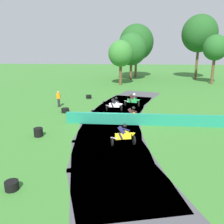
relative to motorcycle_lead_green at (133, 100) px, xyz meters
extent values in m
plane|color=#38752D|center=(-1.83, -5.79, -0.64)|extent=(120.00, 120.00, 0.00)
cube|color=#47474C|center=(0.21, 4.37, -0.63)|extent=(7.21, 9.08, 0.01)
cube|color=#47474C|center=(-0.87, 1.07, -0.63)|extent=(6.49, 8.86, 0.01)
cube|color=#47474C|center=(-1.55, -2.33, -0.63)|extent=(5.68, 8.51, 0.01)
cube|color=#47474C|center=(-1.82, -5.79, -0.63)|extent=(4.79, 8.04, 0.01)
cube|color=#47474C|center=(-1.69, -9.26, -0.63)|extent=(5.37, 8.35, 0.01)
cube|color=#47474C|center=(-1.15, -12.69, -0.63)|extent=(6.21, 8.75, 0.01)
cube|color=#47474C|center=(-0.22, -16.03, -0.63)|extent=(6.96, 9.02, 0.01)
cube|color=#1E8466|center=(3.35, -5.90, -0.19)|extent=(17.63, 0.67, 0.90)
cylinder|color=black|center=(0.59, -0.24, -0.35)|extent=(0.25, 0.75, 0.75)
cylinder|color=black|center=(-0.78, 0.06, -0.35)|extent=(0.25, 0.75, 0.75)
cube|color=#198438|center=(-0.08, 0.00, -0.06)|extent=(1.06, 0.59, 0.46)
ellipsoid|color=#198438|center=(0.12, 0.03, 0.18)|extent=(0.50, 0.42, 0.31)
cone|color=#198438|center=(0.59, -0.11, 0.05)|extent=(0.44, 0.44, 0.48)
cylinder|color=#B2B2B7|center=(-0.69, -0.01, -0.10)|extent=(0.42, 0.21, 0.18)
cube|color=#331919|center=(-0.13, 0.12, 0.30)|extent=(0.53, 0.47, 0.63)
sphere|color=white|center=(0.10, 0.16, 0.57)|extent=(0.26, 0.26, 0.26)
cylinder|color=#331919|center=(0.18, 0.24, 0.27)|extent=(0.43, 0.23, 0.24)
cylinder|color=#331919|center=(0.11, -0.10, 0.38)|extent=(0.43, 0.23, 0.24)
cylinder|color=#331919|center=(-0.21, 0.21, -0.10)|extent=(0.27, 0.25, 0.42)
cylinder|color=#331919|center=(-0.29, -0.13, 0.01)|extent=(0.27, 0.25, 0.42)
cylinder|color=black|center=(-1.12, -2.13, -0.34)|extent=(0.17, 0.72, 0.71)
cylinder|color=black|center=(-2.51, -1.96, -0.34)|extent=(0.17, 0.72, 0.71)
cube|color=silver|center=(-1.80, -1.98, -0.05)|extent=(1.04, 0.47, 0.45)
ellipsoid|color=silver|center=(-1.62, -1.95, 0.20)|extent=(0.48, 0.37, 0.29)
cone|color=silver|center=(-1.13, -2.04, 0.07)|extent=(0.42, 0.40, 0.46)
cylinder|color=#B2B2B7|center=(-2.42, -2.04, -0.10)|extent=(0.42, 0.17, 0.17)
cube|color=black|center=(-1.87, -1.89, 0.32)|extent=(0.52, 0.42, 0.61)
sphere|color=black|center=(-1.65, -1.86, 0.60)|extent=(0.26, 0.26, 0.26)
cylinder|color=black|center=(-1.57, -1.74, 0.31)|extent=(0.43, 0.18, 0.24)
cylinder|color=black|center=(-1.62, -2.09, 0.39)|extent=(0.43, 0.18, 0.24)
cylinder|color=black|center=(-1.96, -1.78, -0.07)|extent=(0.27, 0.21, 0.42)
cylinder|color=black|center=(-2.00, -2.13, 0.01)|extent=(0.27, 0.21, 0.42)
cylinder|color=black|center=(0.47, -5.56, -0.35)|extent=(0.10, 0.73, 0.73)
cylinder|color=black|center=(-0.93, -5.54, -0.35)|extent=(0.10, 0.73, 0.73)
cube|color=orange|center=(-0.23, -5.47, -0.05)|extent=(1.01, 0.38, 0.46)
ellipsoid|color=orange|center=(-0.05, -5.41, 0.20)|extent=(0.44, 0.34, 0.30)
cone|color=orange|center=(0.45, -5.46, 0.06)|extent=(0.39, 0.40, 0.47)
cylinder|color=#B2B2B7|center=(-0.83, -5.60, -0.10)|extent=(0.41, 0.13, 0.18)
cube|color=#331919|center=(-0.31, -5.38, 0.32)|extent=(0.50, 0.43, 0.62)
sphere|color=black|center=(-0.09, -5.32, 0.59)|extent=(0.26, 0.26, 0.26)
cylinder|color=#331919|center=(-0.03, -5.20, 0.30)|extent=(0.43, 0.15, 0.24)
cylinder|color=#331919|center=(-0.03, -5.55, 0.38)|extent=(0.43, 0.15, 0.24)
cylinder|color=#331919|center=(-0.41, -5.29, -0.08)|extent=(0.27, 0.21, 0.42)
cylinder|color=#331919|center=(-0.41, -5.64, 0.01)|extent=(0.27, 0.21, 0.42)
cylinder|color=black|center=(-0.14, -9.74, -0.35)|extent=(0.24, 0.75, 0.75)
cylinder|color=black|center=(-1.51, -10.03, -0.35)|extent=(0.24, 0.75, 0.75)
cube|color=yellow|center=(-0.85, -9.80, -0.06)|extent=(1.06, 0.59, 0.47)
ellipsoid|color=yellow|center=(-0.69, -9.69, 0.18)|extent=(0.50, 0.42, 0.31)
cone|color=yellow|center=(-0.19, -9.62, 0.05)|extent=(0.46, 0.45, 0.48)
cylinder|color=#B2B2B7|center=(-1.40, -10.06, -0.11)|extent=(0.42, 0.17, 0.18)
cube|color=#1E1E4C|center=(-0.95, -9.70, 0.30)|extent=(0.56, 0.42, 0.63)
sphere|color=black|center=(-0.75, -9.58, 0.57)|extent=(0.26, 0.26, 0.26)
cylinder|color=#1E1E4C|center=(-0.71, -9.47, 0.27)|extent=(0.44, 0.16, 0.24)
cylinder|color=#1E1E4C|center=(-0.64, -9.81, 0.38)|extent=(0.44, 0.16, 0.24)
cylinder|color=#1E1E4C|center=(-1.06, -9.66, -0.10)|extent=(0.30, 0.21, 0.42)
cylinder|color=#1E1E4C|center=(-0.99, -10.00, 0.01)|extent=(0.30, 0.21, 0.42)
cylinder|color=black|center=(-5.14, 3.40, -0.54)|extent=(0.64, 0.64, 0.20)
cylinder|color=black|center=(-5.14, 3.40, -0.34)|extent=(0.64, 0.64, 0.20)
cylinder|color=black|center=(-6.38, -2.71, -0.54)|extent=(0.72, 0.72, 0.20)
cylinder|color=black|center=(-6.38, -2.71, -0.34)|extent=(0.72, 0.72, 0.20)
cylinder|color=black|center=(-6.70, -8.76, -0.54)|extent=(0.61, 0.61, 0.20)
cylinder|color=black|center=(-6.70, -8.76, -0.34)|extent=(0.61, 0.61, 0.20)
cylinder|color=black|center=(-6.70, -8.76, -0.14)|extent=(0.61, 0.61, 0.20)
cylinder|color=black|center=(-5.59, -14.97, -0.54)|extent=(0.60, 0.60, 0.20)
cylinder|color=black|center=(-5.59, -14.97, -0.34)|extent=(0.60, 0.60, 0.20)
cylinder|color=#232328|center=(-7.54, -0.73, -0.21)|extent=(0.24, 0.24, 0.86)
cube|color=orange|center=(-7.54, -0.73, 0.50)|extent=(0.34, 0.22, 0.56)
sphere|color=tan|center=(-7.54, -0.73, 0.89)|extent=(0.20, 0.20, 0.20)
cylinder|color=brown|center=(-1.68, 13.30, 0.98)|extent=(0.44, 0.44, 3.23)
ellipsoid|color=#33752D|center=(-1.68, 13.30, 4.19)|extent=(3.77, 3.77, 3.96)
cylinder|color=brown|center=(11.90, 20.80, 2.06)|extent=(0.44, 0.44, 5.39)
ellipsoid|color=#1E511E|center=(11.90, 20.80, 7.36)|extent=(6.14, 6.14, 6.44)
cylinder|color=brown|center=(0.98, 22.80, 1.27)|extent=(0.44, 0.44, 3.82)
ellipsoid|color=#1E511E|center=(0.98, 22.80, 5.89)|extent=(6.38, 6.38, 6.70)
cylinder|color=brown|center=(12.97, 15.28, 1.40)|extent=(0.44, 0.44, 4.08)
ellipsoid|color=#235B23|center=(12.97, 15.28, 5.04)|extent=(3.77, 3.77, 3.96)
cylinder|color=brown|center=(0.00, 19.03, 0.92)|extent=(0.44, 0.44, 3.11)
ellipsoid|color=#235B23|center=(0.00, 19.03, 4.71)|extent=(5.26, 5.26, 5.52)
camera|label=1|loc=(-0.65, -23.71, 5.47)|focal=37.97mm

